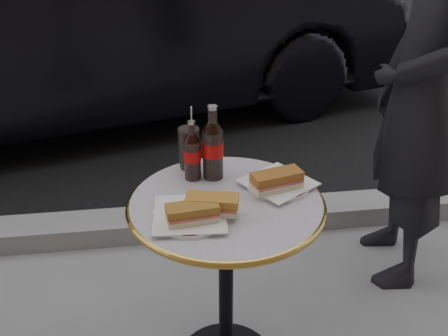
{
  "coord_description": "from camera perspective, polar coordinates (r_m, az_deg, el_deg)",
  "views": [
    {
      "loc": [
        -0.18,
        -1.31,
        1.55
      ],
      "look_at": [
        0.0,
        0.05,
        0.82
      ],
      "focal_mm": 40.0,
      "sensor_mm": 36.0,
      "label": 1
    }
  ],
  "objects": [
    {
      "name": "parked_car",
      "position": [
        4.06,
        -13.34,
        16.25
      ],
      "size": [
        2.87,
        4.96,
        1.54
      ],
      "primitive_type": "imported",
      "rotation": [
        0.0,
        0.0,
        1.85
      ],
      "color": "black",
      "rests_on": "ground"
    },
    {
      "name": "sandwich_left_b",
      "position": [
        1.46,
        -1.35,
        -4.27
      ],
      "size": [
        0.17,
        0.11,
        0.05
      ],
      "primitive_type": "cube",
      "rotation": [
        0.0,
        0.0,
        -0.24
      ],
      "color": "#B2742D",
      "rests_on": "plate_left"
    },
    {
      "name": "curb",
      "position": [
        2.68,
        -2.46,
        -6.07
      ],
      "size": [
        40.0,
        0.2,
        0.12
      ],
      "primitive_type": "cube",
      "color": "gray",
      "rests_on": "ground"
    },
    {
      "name": "sandwich_left_a",
      "position": [
        1.43,
        -3.63,
        -5.27
      ],
      "size": [
        0.16,
        0.09,
        0.05
      ],
      "primitive_type": "cube",
      "rotation": [
        0.0,
        0.0,
        0.12
      ],
      "color": "#9A6727",
      "rests_on": "plate_left"
    },
    {
      "name": "plate_right",
      "position": [
        1.64,
        6.18,
        -1.86
      ],
      "size": [
        0.27,
        0.27,
        0.01
      ],
      "primitive_type": "cylinder",
      "rotation": [
        0.0,
        0.0,
        0.4
      ],
      "color": "silver",
      "rests_on": "bistro_table"
    },
    {
      "name": "asphalt_road",
      "position": [
        6.5,
        -6.05,
        14.12
      ],
      "size": [
        40.0,
        8.0,
        0.0
      ],
      "primitive_type": "cube",
      "color": "black",
      "rests_on": "ground"
    },
    {
      "name": "cola_bottle_left",
      "position": [
        1.63,
        -3.65,
        2.03
      ],
      "size": [
        0.06,
        0.06,
        0.21
      ],
      "primitive_type": null,
      "rotation": [
        0.0,
        0.0,
        -0.07
      ],
      "color": "black",
      "rests_on": "bistro_table"
    },
    {
      "name": "cola_bottle_right",
      "position": [
        1.63,
        -1.29,
        2.93
      ],
      "size": [
        0.09,
        0.09,
        0.26
      ],
      "primitive_type": null,
      "rotation": [
        0.0,
        0.0,
        -0.29
      ],
      "color": "black",
      "rests_on": "bistro_table"
    },
    {
      "name": "cola_glass",
      "position": [
        1.72,
        -3.99,
        2.3
      ],
      "size": [
        0.08,
        0.08,
        0.15
      ],
      "primitive_type": "cylinder",
      "rotation": [
        0.0,
        0.0,
        0.06
      ],
      "color": "black",
      "rests_on": "bistro_table"
    },
    {
      "name": "pedestrian",
      "position": [
        2.2,
        21.61,
        7.48
      ],
      "size": [
        0.48,
        0.67,
        1.7
      ],
      "primitive_type": "imported",
      "rotation": [
        0.0,
        0.0,
        -1.7
      ],
      "color": "black",
      "rests_on": "ground"
    },
    {
      "name": "plate_left",
      "position": [
        1.47,
        -3.93,
        -5.51
      ],
      "size": [
        0.27,
        0.27,
        0.01
      ],
      "primitive_type": "cylinder",
      "rotation": [
        0.0,
        0.0,
        -0.24
      ],
      "color": "white",
      "rests_on": "bistro_table"
    },
    {
      "name": "sandwich_right",
      "position": [
        1.59,
        6.03,
        -1.51
      ],
      "size": [
        0.18,
        0.11,
        0.06
      ],
      "primitive_type": "cube",
      "rotation": [
        0.0,
        0.0,
        0.26
      ],
      "color": "#965A26",
      "rests_on": "plate_right"
    },
    {
      "name": "bistro_table",
      "position": [
        1.78,
        0.22,
        -13.79
      ],
      "size": [
        0.62,
        0.62,
        0.73
      ],
      "primitive_type": null,
      "color": "#BAB2C4",
      "rests_on": "ground"
    }
  ]
}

